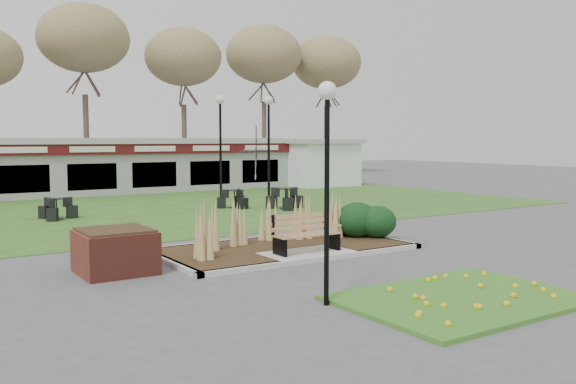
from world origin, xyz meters
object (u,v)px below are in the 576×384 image
service_hut (320,162)px  bistro_set_b (235,202)px  brick_planter (115,251)px  lamp_post_mid_right (220,124)px  food_pavilion (84,166)px  park_bench (305,233)px  patio_umbrella (256,163)px  bistro_set_c (57,212)px  lamp_post_near_right (327,143)px  lamp_post_far_right (269,126)px  bistro_set_d (285,202)px

service_hut → bistro_set_b: 12.64m
brick_planter → lamp_post_mid_right: bearing=54.6°
food_pavilion → park_bench: bearing=-90.0°
food_pavilion → patio_umbrella: 8.82m
lamp_post_mid_right → bistro_set_b: lamp_post_mid_right is taller
patio_umbrella → service_hut: bearing=17.7°
brick_planter → bistro_set_c: (0.94, 9.65, -0.21)m
lamp_post_near_right → patio_umbrella: 22.24m
lamp_post_far_right → lamp_post_near_right: bearing=-117.9°
bistro_set_d → lamp_post_mid_right: bearing=97.1°
lamp_post_near_right → bistro_set_c: 14.44m
lamp_post_far_right → bistro_set_b: 3.63m
bistro_set_c → bistro_set_d: bearing=-11.7°
brick_planter → bistro_set_c: 9.70m
bistro_set_c → patio_umbrella: (11.46, 5.59, 1.29)m
lamp_post_mid_right → bistro_set_d: bearing=-82.9°
patio_umbrella → lamp_post_far_right: bearing=-115.4°
lamp_post_mid_right → patio_umbrella: lamp_post_mid_right is taller
park_bench → lamp_post_mid_right: lamp_post_mid_right is taller
food_pavilion → bistro_set_b: size_ratio=17.79×
food_pavilion → bistro_set_b: bearing=-70.0°
brick_planter → service_hut: service_hut is taller
lamp_post_near_right → bistro_set_c: bearing=95.3°
park_bench → lamp_post_near_right: (-2.16, -3.75, 2.20)m
park_bench → service_hut: bearing=52.7°
bistro_set_d → patio_umbrella: (2.94, 7.36, 1.26)m
lamp_post_far_right → lamp_post_mid_right: bearing=105.5°
lamp_post_near_right → bistro_set_c: lamp_post_near_right is taller
park_bench → bistro_set_b: size_ratio=1.23×
lamp_post_mid_right → lamp_post_far_right: (0.81, -2.93, -0.12)m
lamp_post_mid_right → service_hut: bearing=26.5°
service_hut → bistro_set_d: bearing=-132.8°
brick_planter → lamp_post_mid_right: 15.64m
bistro_set_c → bistro_set_d: bistro_set_d is taller
brick_planter → food_pavilion: 19.49m
lamp_post_near_right → bistro_set_b: size_ratio=2.76×
food_pavilion → lamp_post_far_right: bearing=-60.5°
service_hut → lamp_post_mid_right: lamp_post_mid_right is taller
lamp_post_mid_right → park_bench: bearing=-108.7°
bistro_set_b → bistro_set_c: (-6.97, 0.31, -0.00)m
brick_planter → lamp_post_near_right: 5.53m
bistro_set_d → park_bench: bearing=-120.4°
lamp_post_far_right → food_pavilion: bearing=119.5°
bistro_set_c → service_hut: bearing=23.4°
brick_planter → lamp_post_far_right: size_ratio=0.32×
brick_planter → food_pavilion: food_pavilion is taller
service_hut → lamp_post_far_right: 11.23m
bistro_set_b → food_pavilion: bearing=110.0°
brick_planter → lamp_post_near_right: size_ratio=0.39×
lamp_post_near_right → lamp_post_far_right: bearing=62.1°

